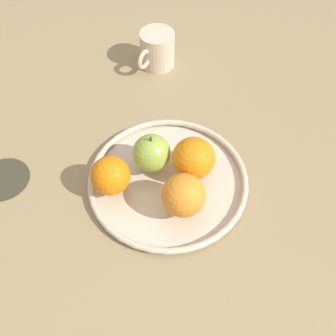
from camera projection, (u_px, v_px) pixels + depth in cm
name	position (u px, v px, depth cm)	size (l,w,h in cm)	color
ground_plane	(168.00, 188.00, 75.77)	(163.33, 163.33, 4.00)	#978158
fruit_bowl	(168.00, 180.00, 73.41)	(30.63, 30.63, 1.80)	beige
apple	(152.00, 153.00, 71.59)	(7.19, 7.19, 7.99)	#91B03F
orange_back_left	(193.00, 158.00, 70.33)	(7.98, 7.98, 7.98)	orange
orange_front_left	(183.00, 195.00, 65.80)	(7.72, 7.72, 7.72)	orange
orange_front_right	(110.00, 176.00, 68.54)	(7.20, 7.20, 7.20)	orange
ambient_mug	(157.00, 49.00, 91.53)	(11.81, 8.23, 8.55)	beige
ambient_coaster	(3.00, 179.00, 74.33)	(10.04, 10.04, 0.60)	#383626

